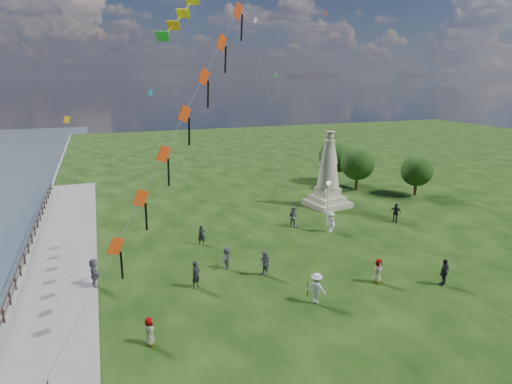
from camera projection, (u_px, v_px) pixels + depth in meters
name	position (u px, v px, depth m)	size (l,w,h in m)	color
waterfront	(34.00, 296.00, 26.27)	(200.00, 200.00, 1.51)	#384655
statue	(328.00, 179.00, 43.64)	(4.39, 4.39, 7.76)	tan
lamppost	(328.00, 194.00, 37.33)	(0.39, 0.39, 4.26)	silver
tree_row	(363.00, 162.00, 50.68)	(9.34, 12.27, 5.39)	#382314
person_0	(196.00, 275.00, 27.01)	(0.65, 0.43, 1.79)	black
person_1	(265.00, 264.00, 28.57)	(0.87, 0.54, 1.79)	#595960
person_2	(316.00, 288.00, 25.17)	(1.22, 0.63, 1.89)	silver
person_3	(444.00, 272.00, 27.35)	(1.05, 0.54, 1.80)	black
person_4	(378.00, 271.00, 27.66)	(0.81, 0.49, 1.65)	#595960
person_5	(94.00, 274.00, 27.09)	(1.70, 0.73, 1.83)	#595960
person_6	(202.00, 235.00, 34.03)	(0.57, 0.38, 1.57)	black
person_7	(293.00, 216.00, 38.16)	(0.90, 0.55, 1.85)	#595960
person_8	(330.00, 222.00, 36.73)	(1.19, 0.61, 1.84)	silver
person_9	(396.00, 213.00, 39.33)	(1.05, 0.54, 1.79)	black
person_10	(149.00, 331.00, 21.27)	(0.73, 0.45, 1.49)	#595960
person_11	(226.00, 258.00, 29.74)	(1.47, 0.63, 1.58)	#595960
red_kite_train	(183.00, 121.00, 22.48)	(11.83, 9.35, 17.29)	black
small_kites	(225.00, 71.00, 41.07)	(26.50, 17.94, 24.19)	teal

